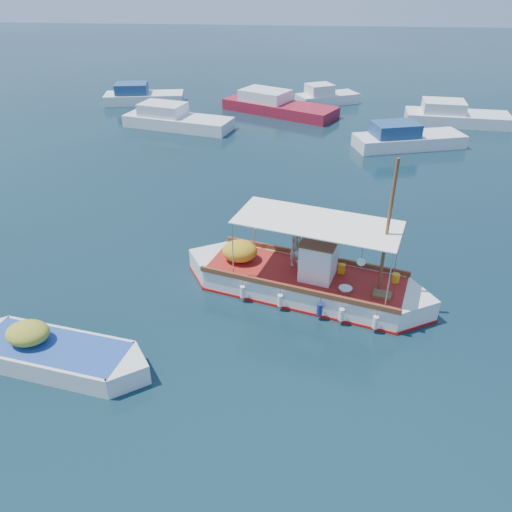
{
  "coord_description": "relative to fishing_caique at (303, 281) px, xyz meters",
  "views": [
    {
      "loc": [
        0.06,
        -14.55,
        10.39
      ],
      "look_at": [
        -1.25,
        0.0,
        1.57
      ],
      "focal_mm": 35.0,
      "sensor_mm": 36.0,
      "label": 1
    }
  ],
  "objects": [
    {
      "name": "bg_boat_far_w",
      "position": [
        -13.33,
        25.7,
        0.0
      ],
      "size": [
        6.57,
        3.38,
        1.8
      ],
      "rotation": [
        0.0,
        0.0,
        0.18
      ],
      "color": "silver",
      "rests_on": "ground"
    },
    {
      "name": "bg_boat_n",
      "position": [
        -2.23,
        23.76,
        0.0
      ],
      "size": [
        9.09,
        6.58,
        1.8
      ],
      "rotation": [
        0.0,
        0.0,
        -0.48
      ],
      "color": "maroon",
      "rests_on": "ground"
    },
    {
      "name": "ground",
      "position": [
        -0.41,
        -0.21,
        -0.49
      ],
      "size": [
        160.0,
        160.0,
        0.0
      ],
      "primitive_type": "plane",
      "color": "black",
      "rests_on": "ground"
    },
    {
      "name": "bg_boat_nw",
      "position": [
        -9.1,
        19.35,
        0.0
      ],
      "size": [
        7.95,
        4.25,
        1.8
      ],
      "rotation": [
        0.0,
        0.0,
        -0.26
      ],
      "color": "silver",
      "rests_on": "ground"
    },
    {
      "name": "fishing_caique",
      "position": [
        0.0,
        0.0,
        0.0
      ],
      "size": [
        8.79,
        4.26,
        5.58
      ],
      "rotation": [
        0.0,
        0.0,
        -0.29
      ],
      "color": "white",
      "rests_on": "ground"
    },
    {
      "name": "bg_boat_ne",
      "position": [
        6.29,
        16.46,
        0.0
      ],
      "size": [
        7.15,
        4.0,
        1.8
      ],
      "rotation": [
        0.0,
        0.0,
        0.28
      ],
      "color": "silver",
      "rests_on": "ground"
    },
    {
      "name": "dinghy",
      "position": [
        -7.27,
        -4.29,
        -0.18
      ],
      "size": [
        6.03,
        2.51,
        1.5
      ],
      "rotation": [
        0.0,
        0.0,
        -0.18
      ],
      "color": "white",
      "rests_on": "ground"
    },
    {
      "name": "bg_boat_far_n",
      "position": [
        1.59,
        26.81,
        0.0
      ],
      "size": [
        5.27,
        3.92,
        1.8
      ],
      "rotation": [
        0.0,
        0.0,
        0.45
      ],
      "color": "silver",
      "rests_on": "ground"
    },
    {
      "name": "bg_boat_e",
      "position": [
        10.58,
        22.0,
        0.0
      ],
      "size": [
        7.33,
        3.28,
        1.8
      ],
      "rotation": [
        0.0,
        0.0,
        -0.1
      ],
      "color": "silver",
      "rests_on": "ground"
    }
  ]
}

